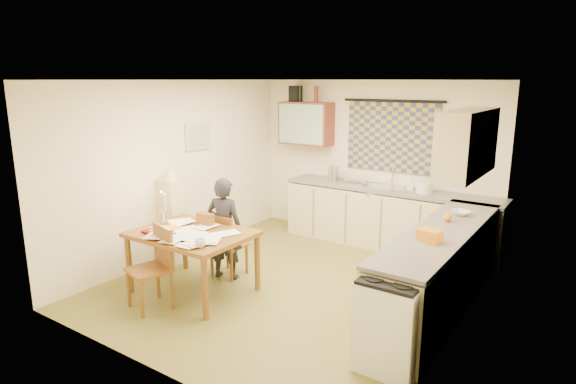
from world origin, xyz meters
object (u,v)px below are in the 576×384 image
Objects in this scene: dining_table at (193,261)px; person at (225,229)px; stove at (392,323)px; counter_back at (389,218)px; shelf_stand at (173,220)px; chair_far at (228,256)px; counter_right at (440,270)px.

person reaches higher than dining_table.
stove is 0.62× the size of dining_table.
counter_back is 3.11m from dining_table.
counter_back is 2.79× the size of shelf_stand.
stove is at bearing 161.42° from chair_far.
stove is 2.67m from chair_far.
stove is 0.64× the size of person.
counter_back is 3.23m from stove.
chair_far reaches higher than dining_table.
dining_table is 1.14m from shelf_stand.
dining_table is (-1.31, -2.82, -0.07)m from counter_back.
dining_table is at bearing -114.87° from counter_back.
chair_far is 1.04m from shelf_stand.
person is 1.12× the size of shelf_stand.
counter_right reaches higher than chair_far.
counter_right is at bearing 90.00° from stove.
stove is 0.72× the size of shelf_stand.
chair_far is at bearing 1.92° from shelf_stand.
shelf_stand reaches higher than counter_right.
chair_far is 0.41m from person.
counter_back is 2.50× the size of person.
dining_table is (-2.58, 0.15, -0.04)m from stove.
stove is (0.00, -1.36, -0.03)m from counter_right.
counter_right is at bearing 10.29° from shelf_stand.
stove is at bearing -11.47° from shelf_stand.
counter_back is at bearing 113.22° from stove.
shelf_stand is (-1.00, 0.04, -0.07)m from person.
counter_right is 2.17× the size of dining_table.
dining_table is 0.62m from chair_far.
person is (-1.27, -2.29, 0.21)m from counter_back.
shelf_stand is at bearing 168.53° from stove.
chair_far is at bearing -94.84° from person.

